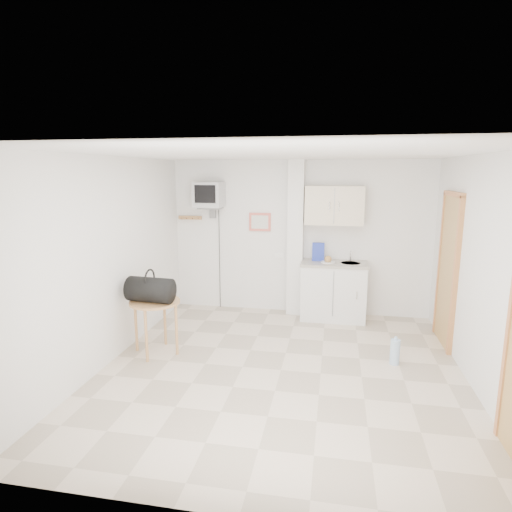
% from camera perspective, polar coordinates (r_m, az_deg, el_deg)
% --- Properties ---
extents(ground, '(4.50, 4.50, 0.00)m').
position_cam_1_polar(ground, '(5.25, 3.34, -14.94)').
color(ground, beige).
rests_on(ground, ground).
extents(room_envelope, '(4.24, 4.54, 2.55)m').
position_cam_1_polar(room_envelope, '(4.85, 6.49, 1.92)').
color(room_envelope, white).
rests_on(room_envelope, ground).
extents(kitchenette, '(1.03, 0.58, 2.10)m').
position_cam_1_polar(kitchenette, '(6.86, 10.30, -1.73)').
color(kitchenette, silver).
rests_on(kitchenette, ground).
extents(crt_television, '(0.44, 0.45, 2.15)m').
position_cam_1_polar(crt_television, '(7.02, -6.28, 8.02)').
color(crt_television, slate).
rests_on(crt_television, ground).
extents(round_table, '(0.64, 0.64, 0.70)m').
position_cam_1_polar(round_table, '(5.64, -13.31, -6.73)').
color(round_table, '#A66F4B').
rests_on(round_table, ground).
extents(duffel_bag, '(0.60, 0.37, 0.43)m').
position_cam_1_polar(duffel_bag, '(5.53, -13.91, -4.35)').
color(duffel_bag, black).
rests_on(duffel_bag, round_table).
extents(water_bottle, '(0.12, 0.12, 0.35)m').
position_cam_1_polar(water_bottle, '(5.59, 18.04, -12.05)').
color(water_bottle, '#9EBCDA').
rests_on(water_bottle, ground).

